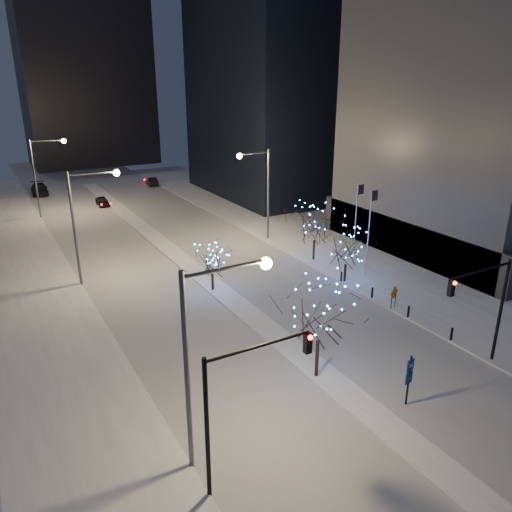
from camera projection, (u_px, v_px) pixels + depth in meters
ground at (380, 422)px, 26.61m from camera, size 160.00×160.00×0.00m
road at (159, 242)px, 55.17m from camera, size 20.00×130.00×0.02m
median at (176, 255)px, 51.06m from camera, size 2.00×80.00×0.15m
east_sidewalk at (353, 259)px, 49.88m from camera, size 10.00×90.00×0.15m
west_sidewalk at (45, 328)px, 36.39m from camera, size 8.00×90.00×0.15m
plinth at (496, 219)px, 56.43m from camera, size 30.00×24.00×4.00m
horizon_block at (83, 55)px, 97.27m from camera, size 24.00×14.00×42.00m
street_lamp_w_near at (208, 340)px, 21.85m from camera, size 4.40×0.56×10.00m
street_lamp_w_mid at (85, 212)px, 42.25m from camera, size 4.40×0.56×10.00m
street_lamp_w_far at (42, 167)px, 62.65m from camera, size 4.40×0.56×10.00m
street_lamp_east at (261, 183)px, 53.57m from camera, size 3.90×0.56×10.00m
traffic_signal_west at (240, 394)px, 21.05m from camera, size 5.26×0.43×7.00m
traffic_signal_east at (487, 299)px, 29.95m from camera, size 5.26×0.43×7.00m
flagpoles at (363, 223)px, 45.26m from camera, size 1.35×2.60×8.00m
bollards at (390, 302)px, 39.31m from camera, size 0.16×12.16×0.90m
car_near at (103, 201)px, 70.08m from camera, size 1.63×3.80×1.28m
car_mid at (152, 181)px, 83.09m from camera, size 1.81×4.18×1.34m
car_far at (39, 189)px, 76.74m from camera, size 2.63×5.78×1.64m
holiday_tree_median_near at (319, 313)px, 29.03m from camera, size 6.37×6.37×6.44m
holiday_tree_median_far at (212, 260)px, 41.72m from camera, size 4.05×4.05×4.16m
holiday_tree_plaza_near at (347, 247)px, 43.31m from camera, size 5.12×5.12×5.19m
holiday_tree_plaza_far at (315, 224)px, 48.31m from camera, size 6.03×6.03×5.75m
wayfinding_sign at (409, 375)px, 27.40m from camera, size 0.56×0.15×3.11m
construction_sign at (394, 295)px, 38.88m from camera, size 1.12×0.38×1.91m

